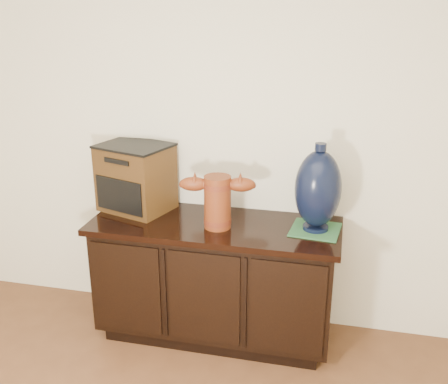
% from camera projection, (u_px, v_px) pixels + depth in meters
% --- Properties ---
extents(sideboard, '(1.46, 0.56, 0.75)m').
position_uv_depth(sideboard, '(215.00, 279.00, 3.18)').
color(sideboard, black).
rests_on(sideboard, ground).
extents(terracotta_vessel, '(0.43, 0.18, 0.31)m').
position_uv_depth(terracotta_vessel, '(218.00, 199.00, 2.94)').
color(terracotta_vessel, brown).
rests_on(terracotta_vessel, sideboard).
extents(tv_radio, '(0.49, 0.44, 0.41)m').
position_uv_depth(tv_radio, '(136.00, 177.00, 3.20)').
color(tv_radio, '#422910').
rests_on(tv_radio, sideboard).
extents(green_mat, '(0.29, 0.29, 0.01)m').
position_uv_depth(green_mat, '(315.00, 230.00, 2.96)').
color(green_mat, '#2B6035').
rests_on(green_mat, sideboard).
extents(lamp_base, '(0.28, 0.28, 0.50)m').
position_uv_depth(lamp_base, '(318.00, 189.00, 2.88)').
color(lamp_base, black).
rests_on(lamp_base, green_mat).
extents(spray_can, '(0.06, 0.06, 0.18)m').
position_uv_depth(spray_can, '(216.00, 202.00, 3.13)').
color(spray_can, maroon).
rests_on(spray_can, sideboard).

